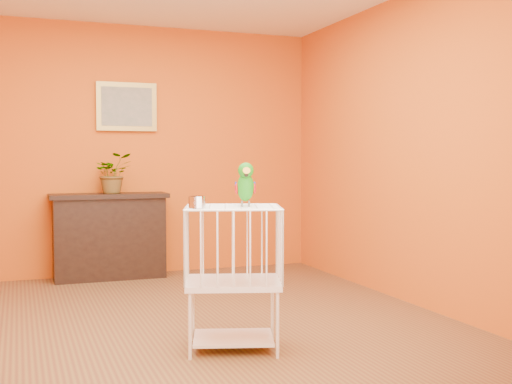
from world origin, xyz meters
name	(u,v)px	position (x,y,z in m)	size (l,w,h in m)	color
ground	(178,326)	(0.00, 0.00, 0.00)	(4.50, 4.50, 0.00)	brown
room_shell	(177,107)	(0.00, 0.00, 1.58)	(4.50, 4.50, 4.50)	#C95412
console_cabinet	(109,236)	(-0.22, 2.04, 0.43)	(1.16, 0.42, 0.86)	black
potted_plant	(113,178)	(-0.17, 2.06, 1.02)	(0.37, 0.41, 0.32)	#26722D
framed_picture	(127,107)	(0.00, 2.22, 1.75)	(0.62, 0.04, 0.50)	#B49740
birdcage	(233,275)	(0.20, -0.68, 0.47)	(0.70, 0.61, 0.91)	white
feed_cup	(197,202)	(-0.06, -0.77, 0.95)	(0.10, 0.10, 0.07)	silver
parrot	(246,184)	(0.27, -0.71, 1.05)	(0.15, 0.25, 0.28)	#59544C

